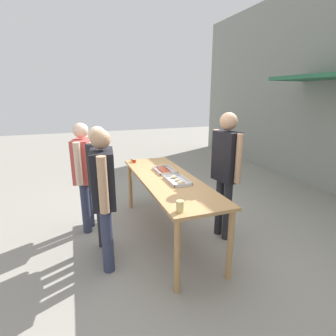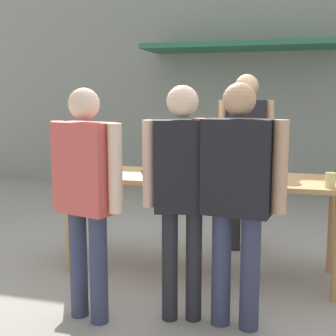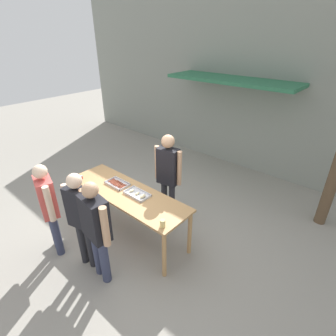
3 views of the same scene
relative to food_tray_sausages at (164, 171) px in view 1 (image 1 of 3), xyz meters
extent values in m
plane|color=gray|center=(0.32, -0.06, -0.93)|extent=(24.00, 24.00, 0.00)
cube|color=tan|center=(0.32, -0.06, -0.04)|extent=(2.47, 0.77, 0.04)
cylinder|color=tan|center=(-0.84, -0.38, -0.49)|extent=(0.07, 0.07, 0.87)
cylinder|color=tan|center=(1.49, -0.38, -0.49)|extent=(0.07, 0.07, 0.87)
cylinder|color=tan|center=(-0.84, 0.26, -0.49)|extent=(0.07, 0.07, 0.87)
cylinder|color=tan|center=(1.49, 0.26, -0.49)|extent=(0.07, 0.07, 0.87)
cube|color=silver|center=(0.00, 0.00, -0.01)|extent=(0.43, 0.27, 0.01)
cube|color=silver|center=(0.00, -0.13, 0.01)|extent=(0.43, 0.01, 0.03)
cube|color=silver|center=(0.00, 0.13, 0.01)|extent=(0.43, 0.01, 0.03)
cube|color=silver|center=(-0.21, 0.00, 0.01)|extent=(0.01, 0.27, 0.03)
cube|color=silver|center=(0.21, 0.00, 0.01)|extent=(0.01, 0.27, 0.03)
cylinder|color=brown|center=(-0.18, 0.00, 0.00)|extent=(0.04, 0.15, 0.02)
cylinder|color=brown|center=(-0.15, 0.00, 0.01)|extent=(0.04, 0.12, 0.03)
cylinder|color=brown|center=(-0.11, 0.00, 0.01)|extent=(0.04, 0.14, 0.03)
cylinder|color=brown|center=(-0.07, 0.00, 0.01)|extent=(0.04, 0.14, 0.03)
cylinder|color=brown|center=(-0.04, 0.00, 0.01)|extent=(0.03, 0.15, 0.03)
cylinder|color=brown|center=(0.00, 0.00, 0.00)|extent=(0.02, 0.15, 0.02)
cylinder|color=brown|center=(0.03, 0.00, 0.01)|extent=(0.04, 0.15, 0.03)
cylinder|color=brown|center=(0.07, 0.00, 0.01)|extent=(0.03, 0.12, 0.03)
cylinder|color=brown|center=(0.11, -0.01, 0.00)|extent=(0.03, 0.13, 0.02)
cylinder|color=brown|center=(0.15, -0.01, 0.01)|extent=(0.05, 0.15, 0.03)
cylinder|color=brown|center=(0.18, 0.01, 0.01)|extent=(0.04, 0.14, 0.03)
cube|color=silver|center=(0.53, 0.00, -0.01)|extent=(0.46, 0.26, 0.01)
cube|color=silver|center=(0.53, -0.13, 0.01)|extent=(0.46, 0.01, 0.03)
cube|color=silver|center=(0.53, 0.13, 0.01)|extent=(0.46, 0.01, 0.03)
cube|color=silver|center=(0.30, 0.00, 0.01)|extent=(0.01, 0.26, 0.03)
cube|color=silver|center=(0.76, 0.00, 0.01)|extent=(0.01, 0.26, 0.03)
ellipsoid|color=beige|center=(0.39, 0.00, 0.01)|extent=(0.06, 0.10, 0.04)
ellipsoid|color=beige|center=(0.53, 0.00, 0.01)|extent=(0.05, 0.10, 0.04)
ellipsoid|color=beige|center=(0.67, 0.00, 0.02)|extent=(0.09, 0.13, 0.05)
cylinder|color=gold|center=(-0.78, -0.34, 0.01)|extent=(0.06, 0.06, 0.06)
cylinder|color=#B2B2B7|center=(-0.78, -0.34, 0.04)|extent=(0.06, 0.06, 0.01)
cylinder|color=#B22319|center=(-0.69, -0.32, 0.01)|extent=(0.06, 0.06, 0.06)
cylinder|color=#B2B2B7|center=(-0.69, -0.32, 0.04)|extent=(0.06, 0.06, 0.01)
cylinder|color=#DBC67A|center=(1.42, -0.33, 0.04)|extent=(0.08, 0.08, 0.12)
cylinder|color=#232328|center=(0.55, 0.68, -0.48)|extent=(0.12, 0.12, 0.89)
cylinder|color=#232328|center=(0.72, 0.71, -0.48)|extent=(0.12, 0.12, 0.89)
cube|color=black|center=(0.64, 0.70, 0.31)|extent=(0.42, 0.28, 0.70)
sphere|color=tan|center=(0.64, 0.70, 0.80)|extent=(0.24, 0.24, 0.24)
cylinder|color=tan|center=(0.40, 0.66, 0.33)|extent=(0.09, 0.09, 0.67)
cylinder|color=tan|center=(0.87, 0.74, 0.33)|extent=(0.09, 0.09, 0.67)
cylinder|color=#333851|center=(-0.18, -1.21, -0.52)|extent=(0.13, 0.13, 0.81)
cylinder|color=#333851|center=(-0.37, -1.16, -0.52)|extent=(0.13, 0.13, 0.81)
cube|color=#C64C47|center=(-0.27, -1.18, 0.20)|extent=(0.48, 0.36, 0.64)
sphere|color=beige|center=(-0.27, -1.18, 0.65)|extent=(0.22, 0.22, 0.22)
cylinder|color=beige|center=(-0.02, -1.26, 0.22)|extent=(0.10, 0.10, 0.61)
cylinder|color=beige|center=(-0.53, -1.11, 0.22)|extent=(0.10, 0.10, 0.61)
cylinder|color=#333851|center=(0.87, -1.03, -0.52)|extent=(0.14, 0.14, 0.82)
cylinder|color=#333851|center=(0.67, -1.00, -0.52)|extent=(0.14, 0.14, 0.82)
cube|color=black|center=(0.77, -1.01, 0.22)|extent=(0.48, 0.30, 0.65)
sphere|color=tan|center=(0.77, -1.01, 0.68)|extent=(0.22, 0.22, 0.22)
cylinder|color=tan|center=(1.05, -1.05, 0.24)|extent=(0.10, 0.10, 0.62)
cylinder|color=tan|center=(0.49, -0.98, 0.24)|extent=(0.10, 0.10, 0.62)
cylinder|color=#232328|center=(0.47, -0.99, -0.52)|extent=(0.12, 0.12, 0.82)
cylinder|color=#232328|center=(0.30, -1.03, -0.52)|extent=(0.12, 0.12, 0.82)
cube|color=black|center=(0.38, -1.01, 0.21)|extent=(0.43, 0.30, 0.65)
sphere|color=beige|center=(0.38, -1.01, 0.66)|extent=(0.22, 0.22, 0.22)
cylinder|color=beige|center=(0.61, -0.96, 0.23)|extent=(0.09, 0.09, 0.61)
cylinder|color=beige|center=(0.15, -1.07, 0.23)|extent=(0.09, 0.09, 0.61)
camera|label=1|loc=(3.70, -1.29, 1.16)|focal=28.00mm
camera|label=2|loc=(1.15, -4.16, 0.70)|focal=50.00mm
camera|label=3|loc=(3.43, -2.53, 2.52)|focal=28.00mm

